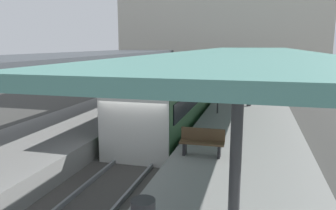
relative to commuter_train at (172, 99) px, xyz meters
name	(u,v)px	position (x,y,z in m)	size (l,w,h in m)	color
ground_plane	(141,162)	(0.00, -4.73, -1.73)	(80.00, 80.00, 0.00)	#383835
platform_left	(54,142)	(-3.80, -4.73, -1.23)	(4.40, 28.00, 1.00)	gray
platform_right	(243,159)	(3.80, -4.73, -1.23)	(4.40, 28.00, 1.00)	gray
track_ballast	(141,160)	(0.00, -4.73, -1.63)	(3.20, 28.00, 0.20)	#423F3D
rail_near_side	(124,154)	(-0.72, -4.73, -1.46)	(0.08, 28.00, 0.14)	slate
rail_far_side	(159,157)	(0.72, -4.73, -1.46)	(0.08, 28.00, 0.14)	slate
commuter_train	(172,99)	(0.00, 0.00, 0.00)	(2.78, 11.14, 3.10)	#2D5633
canopy_left	(68,57)	(-3.80, -3.33, 2.21)	(4.18, 21.00, 3.05)	#333335
canopy_right	(248,54)	(3.80, -3.33, 2.40)	(4.18, 21.00, 3.25)	#333335
platform_bench	(202,141)	(2.57, -6.13, -0.26)	(1.40, 0.41, 0.86)	black
platform_sign	(218,82)	(2.29, 0.50, 0.90)	(0.90, 0.08, 2.21)	#262628
station_building_backdrop	(221,33)	(0.82, 15.27, 3.77)	(18.00, 6.00, 11.00)	beige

